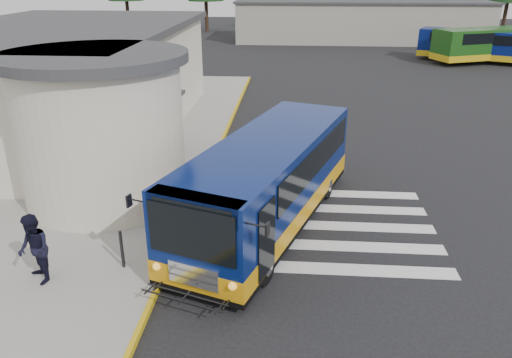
# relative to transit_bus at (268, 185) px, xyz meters

# --- Properties ---
(ground) EXTENTS (140.00, 140.00, 0.00)m
(ground) POSITION_rel_transit_bus_xyz_m (1.57, 0.82, -1.30)
(ground) COLOR black
(ground) RESTS_ON ground
(sidewalk) EXTENTS (10.00, 34.00, 0.15)m
(sidewalk) POSITION_rel_transit_bus_xyz_m (-7.43, 4.82, -1.23)
(sidewalk) COLOR gray
(sidewalk) RESTS_ON ground
(curb_strip) EXTENTS (0.12, 34.00, 0.16)m
(curb_strip) POSITION_rel_transit_bus_xyz_m (-2.48, 4.82, -1.22)
(curb_strip) COLOR gold
(curb_strip) RESTS_ON ground
(station_building) EXTENTS (12.70, 18.70, 4.80)m
(station_building) POSITION_rel_transit_bus_xyz_m (-9.27, 7.73, 1.26)
(station_building) COLOR beige
(station_building) RESTS_ON ground
(crosswalk) EXTENTS (8.00, 5.35, 0.01)m
(crosswalk) POSITION_rel_transit_bus_xyz_m (1.07, 0.02, -1.30)
(crosswalk) COLOR silver
(crosswalk) RESTS_ON ground
(depot_building) EXTENTS (26.40, 8.40, 4.20)m
(depot_building) POSITION_rel_transit_bus_xyz_m (7.57, 42.82, 0.80)
(depot_building) COLOR gray
(depot_building) RESTS_ON ground
(transit_bus) EXTENTS (5.74, 9.88, 2.72)m
(transit_bus) POSITION_rel_transit_bus_xyz_m (0.00, 0.00, 0.00)
(transit_bus) COLOR #071857
(transit_bus) RESTS_ON ground
(pedestrian_a) EXTENTS (0.50, 0.65, 1.59)m
(pedestrian_a) POSITION_rel_transit_bus_xyz_m (-4.90, -0.45, -0.35)
(pedestrian_a) COLOR black
(pedestrian_a) RESTS_ON sidewalk
(pedestrian_b) EXTENTS (1.09, 1.10, 1.79)m
(pedestrian_b) POSITION_rel_transit_bus_xyz_m (-5.42, -3.69, -0.26)
(pedestrian_b) COLOR black
(pedestrian_b) RESTS_ON sidewalk
(bollard) EXTENTS (0.08, 0.08, 1.04)m
(bollard) POSITION_rel_transit_bus_xyz_m (-3.56, -2.90, -0.63)
(bollard) COLOR black
(bollard) RESTS_ON sidewalk
(far_bus_a) EXTENTS (8.80, 5.73, 2.21)m
(far_bus_a) POSITION_rel_transit_bus_xyz_m (15.53, 30.38, 0.14)
(far_bus_a) COLOR #071457
(far_bus_a) RESTS_ON ground
(far_bus_b) EXTENTS (9.55, 5.89, 2.39)m
(far_bus_b) POSITION_rel_transit_bus_xyz_m (16.60, 30.07, 0.25)
(far_bus_b) COLOR #194913
(far_bus_b) RESTS_ON ground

